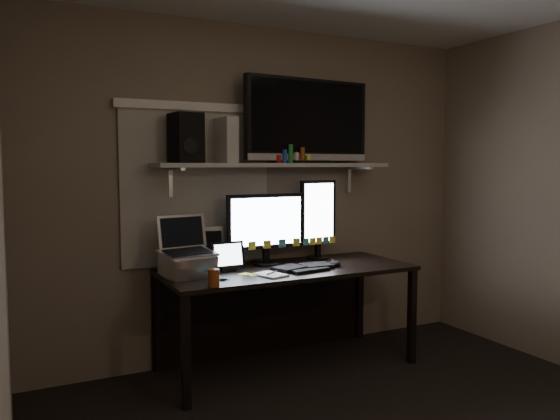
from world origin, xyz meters
TOP-DOWN VIEW (x-y plane):
  - back_wall at (0.00, 1.80)m, footprint 3.60×0.00m
  - left_wall at (-1.80, 0.00)m, footprint 0.00×3.60m
  - window_blinds at (-0.55, 1.79)m, footprint 1.10×0.02m
  - desk at (0.00, 1.55)m, footprint 1.80×0.75m
  - wall_shelf at (0.00, 1.62)m, footprint 1.80×0.35m
  - monitor_landscape at (-0.09, 1.59)m, footprint 0.62×0.08m
  - monitor_portrait at (0.38, 1.65)m, footprint 0.32×0.08m
  - keyboard at (0.08, 1.34)m, footprint 0.46×0.23m
  - mouse at (0.34, 1.33)m, footprint 0.09×0.12m
  - notepad at (-0.23, 1.23)m, footprint 0.20×0.24m
  - tablet at (-0.43, 1.50)m, footprint 0.24×0.11m
  - file_sorter at (-0.53, 1.69)m, footprint 0.25×0.16m
  - laptop at (-0.73, 1.46)m, footprint 0.40×0.34m
  - cup at (-0.67, 1.10)m, footprint 0.09×0.09m
  - sticky_notes at (-0.45, 1.32)m, footprint 0.37×0.31m
  - tv at (0.28, 1.65)m, footprint 1.07×0.26m
  - game_console at (-0.38, 1.64)m, footprint 0.09×0.27m
  - speaker at (-0.68, 1.63)m, footprint 0.21×0.24m
  - bottles at (0.14, 1.59)m, footprint 0.22×0.11m

SIDE VIEW (x-z plane):
  - desk at x=0.00m, z-range 0.19..0.92m
  - sticky_notes at x=-0.45m, z-range 0.73..0.73m
  - notepad at x=-0.23m, z-range 0.73..0.74m
  - keyboard at x=0.08m, z-range 0.73..0.76m
  - mouse at x=0.34m, z-range 0.73..0.77m
  - cup at x=-0.67m, z-range 0.73..0.83m
  - tablet at x=-0.43m, z-range 0.73..0.94m
  - file_sorter at x=-0.53m, z-range 0.73..1.02m
  - laptop at x=-0.73m, z-range 0.73..1.12m
  - monitor_landscape at x=-0.09m, z-range 0.73..1.27m
  - monitor_portrait at x=0.38m, z-range 0.73..1.36m
  - back_wall at x=0.00m, z-range -0.55..3.05m
  - left_wall at x=-1.80m, z-range -0.55..3.05m
  - window_blinds at x=-0.55m, z-range 0.75..1.85m
  - wall_shelf at x=0.00m, z-range 1.45..1.48m
  - bottles at x=0.14m, z-range 1.48..1.62m
  - game_console at x=-0.38m, z-range 1.48..1.80m
  - speaker at x=-0.68m, z-range 1.48..1.82m
  - tv at x=0.28m, z-range 1.48..2.12m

